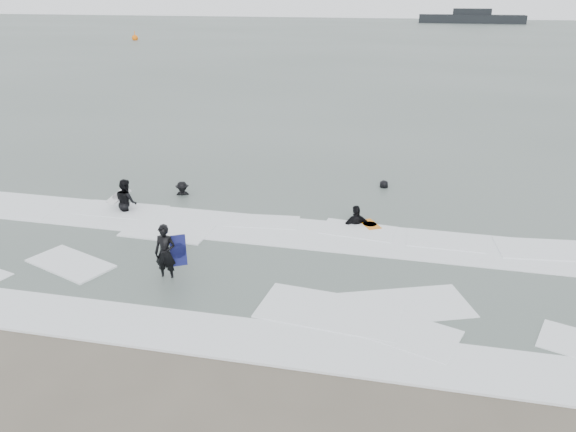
% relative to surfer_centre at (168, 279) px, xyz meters
% --- Properties ---
extents(ground, '(320.00, 320.00, 0.00)m').
position_rel_surfer_centre_xyz_m(ground, '(2.99, -1.89, 0.00)').
color(ground, brown).
rests_on(ground, ground).
extents(sea, '(320.00, 320.00, 0.00)m').
position_rel_surfer_centre_xyz_m(sea, '(2.99, 78.11, 0.06)').
color(sea, '#47544C').
rests_on(sea, ground).
extents(surfer_centre, '(0.66, 0.44, 1.78)m').
position_rel_surfer_centre_xyz_m(surfer_centre, '(0.00, 0.00, 0.00)').
color(surfer_centre, black).
rests_on(surfer_centre, ground).
extents(surfer_wading, '(1.16, 1.12, 1.88)m').
position_rel_surfer_centre_xyz_m(surfer_wading, '(-3.87, 4.76, 0.00)').
color(surfer_wading, black).
rests_on(surfer_wading, ground).
extents(surfer_breaker, '(1.10, 0.85, 1.50)m').
position_rel_surfer_centre_xyz_m(surfer_breaker, '(-2.44, 6.84, 0.00)').
color(surfer_breaker, black).
rests_on(surfer_breaker, ground).
extents(surfer_right_near, '(1.23, 0.94, 1.94)m').
position_rel_surfer_centre_xyz_m(surfer_right_near, '(5.04, 5.39, 0.00)').
color(surfer_right_near, black).
rests_on(surfer_right_near, ground).
extents(surfer_right_far, '(0.87, 0.72, 1.52)m').
position_rel_surfer_centre_xyz_m(surfer_right_far, '(5.71, 9.80, 0.00)').
color(surfer_right_far, black).
rests_on(surfer_right_far, ground).
extents(surf_foam, '(30.03, 9.06, 0.09)m').
position_rel_surfer_centre_xyz_m(surf_foam, '(2.99, 1.81, 0.04)').
color(surf_foam, white).
rests_on(surf_foam, ground).
extents(bodyboards, '(10.68, 5.79, 1.25)m').
position_rel_surfer_centre_xyz_m(bodyboards, '(0.52, 3.55, 0.50)').
color(bodyboards, '#10144E').
rests_on(bodyboards, ground).
extents(buoy, '(1.00, 1.00, 1.65)m').
position_rel_surfer_centre_xyz_m(buoy, '(-40.27, 75.44, 0.42)').
color(buoy, orange).
rests_on(buoy, ground).
extents(vessel_horizon, '(25.13, 4.49, 3.41)m').
position_rel_surfer_centre_xyz_m(vessel_horizon, '(17.34, 138.73, 1.28)').
color(vessel_horizon, black).
rests_on(vessel_horizon, ground).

